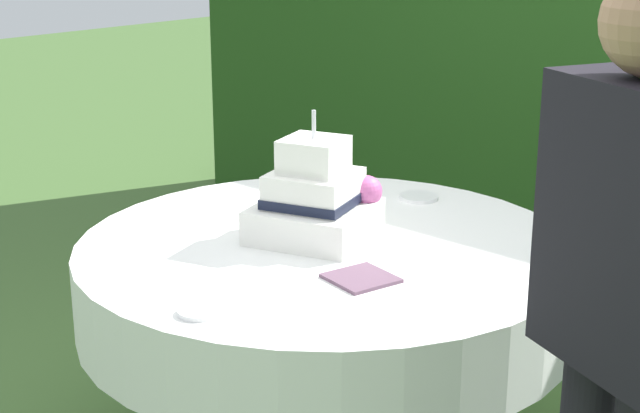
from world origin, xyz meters
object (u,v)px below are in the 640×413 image
Objects in this scene: cake_table at (326,282)px; serving_plate_far at (419,197)px; wedding_cake at (316,201)px; napkin_stack at (361,278)px; serving_plate_near at (199,312)px; standing_person at (627,326)px.

cake_table is 11.14× the size of serving_plate_far.
wedding_cake is at bearing 163.42° from cake_table.
wedding_cake reaches higher than napkin_stack.
serving_plate_near is (0.17, -0.59, -0.10)m from wedding_cake.
serving_plate_far is (-0.01, 0.51, -0.10)m from wedding_cake.
serving_plate_far is at bearing 99.71° from serving_plate_near.
serving_plate_far is (-0.19, 1.10, 0.00)m from serving_plate_near.
napkin_stack is (0.33, -0.67, -0.00)m from serving_plate_far.
serving_plate_near is at bearing -78.08° from cake_table.
serving_plate_far is 0.75m from napkin_stack.
napkin_stack is (0.14, 0.42, -0.00)m from serving_plate_near.
napkin_stack is (0.26, -0.15, 0.13)m from cake_table.
wedding_cake is 2.56× the size of napkin_stack.
serving_plate_far is 0.82× the size of napkin_stack.
wedding_cake is at bearing 164.11° from standing_person.
napkin_stack is at bearing -64.17° from serving_plate_far.
cake_table is 0.60m from serving_plate_near.
serving_plate_near is at bearing -108.15° from napkin_stack.
serving_plate_far is at bearing 97.24° from cake_table.
serving_plate_near is 0.80× the size of serving_plate_far.
wedding_cake is 1.13m from standing_person.
standing_person reaches higher than wedding_cake.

